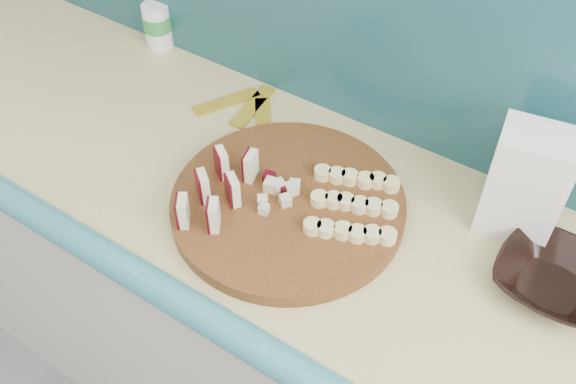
# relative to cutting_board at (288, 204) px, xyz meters

# --- Properties ---
(kitchen_counter) EXTENTS (2.20, 0.63, 0.91)m
(kitchen_counter) POSITION_rel_cutting_board_xyz_m (-0.19, 0.02, -0.47)
(kitchen_counter) COLOR beige
(kitchen_counter) RESTS_ON ground
(cutting_board) EXTENTS (0.59, 0.59, 0.03)m
(cutting_board) POSITION_rel_cutting_board_xyz_m (0.00, 0.00, 0.00)
(cutting_board) COLOR #4A2610
(cutting_board) RESTS_ON kitchen_counter
(apple_wedges) EXTENTS (0.10, 0.20, 0.06)m
(apple_wedges) POSITION_rel_cutting_board_xyz_m (-0.11, -0.07, 0.04)
(apple_wedges) COLOR #EFE7BF
(apple_wedges) RESTS_ON cutting_board
(apple_chunks) EXTENTS (0.07, 0.07, 0.02)m
(apple_chunks) POSITION_rel_cutting_board_xyz_m (-0.03, -0.01, 0.03)
(apple_chunks) COLOR beige
(apple_chunks) RESTS_ON cutting_board
(banana_slices) EXTENTS (0.21, 0.21, 0.02)m
(banana_slices) POSITION_rel_cutting_board_xyz_m (0.11, 0.05, 0.02)
(banana_slices) COLOR #F1E093
(banana_slices) RESTS_ON cutting_board
(brown_bowl) EXTENTS (0.20, 0.20, 0.05)m
(brown_bowl) POSITION_rel_cutting_board_xyz_m (0.48, 0.10, 0.01)
(brown_bowl) COLOR black
(brown_bowl) RESTS_ON kitchen_counter
(flour_bag) EXTENTS (0.15, 0.11, 0.22)m
(flour_bag) POSITION_rel_cutting_board_xyz_m (0.37, 0.20, 0.10)
(flour_bag) COLOR white
(flour_bag) RESTS_ON kitchen_counter
(canister) EXTENTS (0.07, 0.07, 0.11)m
(canister) POSITION_rel_cutting_board_xyz_m (-0.57, 0.28, 0.04)
(canister) COLOR white
(canister) RESTS_ON kitchen_counter
(banana_peel) EXTENTS (0.22, 0.18, 0.01)m
(banana_peel) POSITION_rel_cutting_board_xyz_m (-0.24, 0.20, -0.01)
(banana_peel) COLOR gold
(banana_peel) RESTS_ON kitchen_counter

